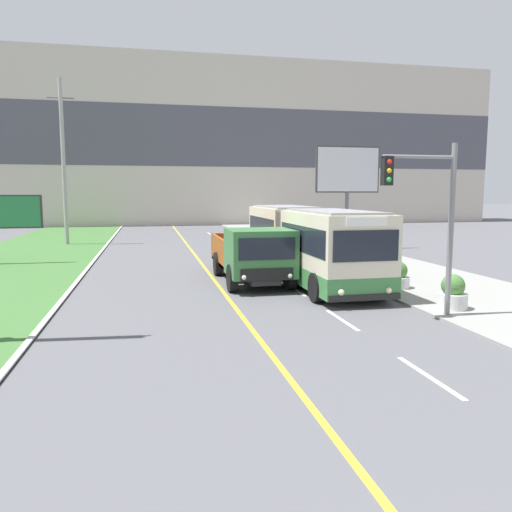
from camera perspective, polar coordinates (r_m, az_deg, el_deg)
apartment_block_background at (r=61.84m, az=-9.87°, el=12.56°), size 80.00×8.04×19.15m
city_bus at (r=21.62m, az=5.69°, el=1.56°), size 2.63×12.40×3.02m
dump_truck at (r=19.78m, az=-0.18°, el=-0.00°), size 2.52×6.83×2.30m
utility_pole_far at (r=38.13m, az=-21.15°, el=10.02°), size 1.80×0.28×11.60m
traffic_light_mast at (r=15.08m, az=19.23°, el=5.30°), size 2.28×0.32×5.05m
billboard_large at (r=33.09m, az=10.42°, el=9.28°), size 4.28×0.24×6.64m
planter_round_near at (r=16.64m, az=21.56°, el=-4.00°), size 0.90×0.90×1.08m
planter_round_second at (r=19.62m, az=15.88°, el=-2.22°), size 0.90×0.90×1.02m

